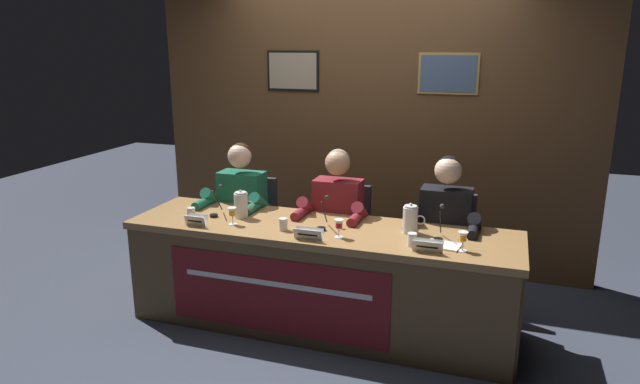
% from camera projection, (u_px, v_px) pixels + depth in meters
% --- Properties ---
extents(ground_plane, '(12.00, 12.00, 0.00)m').
position_uv_depth(ground_plane, '(320.00, 324.00, 4.10)').
color(ground_plane, '#383D4C').
extents(wall_back_panelled, '(3.93, 0.14, 2.60)m').
position_uv_depth(wall_back_panelled, '(368.00, 122.00, 4.98)').
color(wall_back_panelled, brown).
rests_on(wall_back_panelled, ground_plane).
extents(conference_table, '(2.73, 0.73, 0.75)m').
position_uv_depth(conference_table, '(314.00, 265.00, 3.88)').
color(conference_table, olive).
rests_on(conference_table, ground_plane).
extents(chair_left, '(0.44, 0.44, 0.89)m').
position_uv_depth(chair_left, '(250.00, 233.00, 4.74)').
color(chair_left, black).
rests_on(chair_left, ground_plane).
extents(panelist_left, '(0.51, 0.48, 1.22)m').
position_uv_depth(panelist_left, '(238.00, 208.00, 4.48)').
color(panelist_left, black).
rests_on(panelist_left, ground_plane).
extents(nameplate_left, '(0.16, 0.06, 0.08)m').
position_uv_depth(nameplate_left, '(196.00, 220.00, 3.91)').
color(nameplate_left, white).
rests_on(nameplate_left, conference_table).
extents(juice_glass_left, '(0.06, 0.06, 0.12)m').
position_uv_depth(juice_glass_left, '(232.00, 213.00, 3.93)').
color(juice_glass_left, white).
rests_on(juice_glass_left, conference_table).
extents(water_cup_left, '(0.06, 0.06, 0.08)m').
position_uv_depth(water_cup_left, '(191.00, 214.00, 4.07)').
color(water_cup_left, silver).
rests_on(water_cup_left, conference_table).
extents(microphone_left, '(0.06, 0.17, 0.22)m').
position_uv_depth(microphone_left, '(216.00, 206.00, 4.14)').
color(microphone_left, black).
rests_on(microphone_left, conference_table).
extents(chair_center, '(0.44, 0.44, 0.89)m').
position_uv_depth(chair_center, '(342.00, 243.00, 4.49)').
color(chair_center, black).
rests_on(chair_center, ground_plane).
extents(panelist_center, '(0.51, 0.48, 1.22)m').
position_uv_depth(panelist_center, '(335.00, 218.00, 4.23)').
color(panelist_center, black).
rests_on(panelist_center, ground_plane).
extents(nameplate_center, '(0.19, 0.06, 0.08)m').
position_uv_depth(nameplate_center, '(308.00, 234.00, 3.63)').
color(nameplate_center, white).
rests_on(nameplate_center, conference_table).
extents(juice_glass_center, '(0.06, 0.06, 0.12)m').
position_uv_depth(juice_glass_center, '(339.00, 225.00, 3.67)').
color(juice_glass_center, white).
rests_on(juice_glass_center, conference_table).
extents(water_cup_center, '(0.06, 0.06, 0.08)m').
position_uv_depth(water_cup_center, '(283.00, 225.00, 3.82)').
color(water_cup_center, silver).
rests_on(water_cup_center, conference_table).
extents(microphone_center, '(0.06, 0.17, 0.22)m').
position_uv_depth(microphone_center, '(323.00, 218.00, 3.85)').
color(microphone_center, black).
rests_on(microphone_center, conference_table).
extents(chair_right, '(0.44, 0.44, 0.89)m').
position_uv_depth(chair_right, '(445.00, 255.00, 4.24)').
color(chair_right, black).
rests_on(chair_right, ground_plane).
extents(panelist_right, '(0.51, 0.48, 1.22)m').
position_uv_depth(panelist_right, '(444.00, 229.00, 3.98)').
color(panelist_right, black).
rests_on(panelist_right, ground_plane).
extents(nameplate_right, '(0.19, 0.06, 0.08)m').
position_uv_depth(nameplate_right, '(428.00, 246.00, 3.42)').
color(nameplate_right, white).
rests_on(nameplate_right, conference_table).
extents(juice_glass_right, '(0.06, 0.06, 0.12)m').
position_uv_depth(juice_glass_right, '(463.00, 238.00, 3.43)').
color(juice_glass_right, white).
rests_on(juice_glass_right, conference_table).
extents(water_cup_right, '(0.06, 0.06, 0.08)m').
position_uv_depth(water_cup_right, '(412.00, 240.00, 3.53)').
color(water_cup_right, silver).
rests_on(water_cup_right, conference_table).
extents(microphone_right, '(0.06, 0.17, 0.22)m').
position_uv_depth(microphone_right, '(440.00, 228.00, 3.64)').
color(microphone_right, black).
rests_on(microphone_right, conference_table).
extents(water_pitcher_left_side, '(0.15, 0.10, 0.21)m').
position_uv_depth(water_pitcher_left_side, '(241.00, 205.00, 4.09)').
color(water_pitcher_left_side, silver).
rests_on(water_pitcher_left_side, conference_table).
extents(water_pitcher_right_side, '(0.15, 0.10, 0.21)m').
position_uv_depth(water_pitcher_right_side, '(410.00, 220.00, 3.75)').
color(water_pitcher_right_side, silver).
rests_on(water_pitcher_right_side, conference_table).
extents(document_stack_right, '(0.23, 0.18, 0.01)m').
position_uv_depth(document_stack_right, '(443.00, 245.00, 3.53)').
color(document_stack_right, white).
rests_on(document_stack_right, conference_table).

